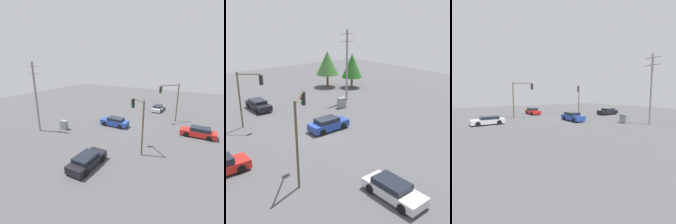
% 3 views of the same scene
% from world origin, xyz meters
% --- Properties ---
extents(ground_plane, '(80.00, 80.00, 0.00)m').
position_xyz_m(ground_plane, '(0.00, 0.00, 0.00)').
color(ground_plane, '#4C4C4F').
extents(sedan_dark, '(1.99, 4.56, 1.35)m').
position_xyz_m(sedan_dark, '(-1.73, 12.02, 0.67)').
color(sedan_dark, black).
rests_on(sedan_dark, ground_plane).
extents(sedan_blue, '(4.51, 1.94, 1.43)m').
position_xyz_m(sedan_blue, '(1.30, 0.52, 0.70)').
color(sedan_blue, '#233D93').
rests_on(sedan_blue, ground_plane).
extents(sedan_red, '(4.61, 1.92, 1.42)m').
position_xyz_m(sedan_red, '(-10.98, -1.43, 0.69)').
color(sedan_red, red).
rests_on(sedan_red, ground_plane).
extents(sedan_silver, '(1.96, 4.58, 1.23)m').
position_xyz_m(sedan_silver, '(-2.48, -11.98, 0.61)').
color(sedan_silver, silver).
rests_on(sedan_silver, ground_plane).
extents(traffic_signal_main, '(2.65, 3.01, 6.63)m').
position_xyz_m(traffic_signal_main, '(-6.03, -5.79, 4.52)').
color(traffic_signal_main, brown).
rests_on(traffic_signal_main, ground_plane).
extents(traffic_signal_cross, '(2.23, 2.02, 6.33)m').
position_xyz_m(traffic_signal_cross, '(-4.97, 6.55, 4.26)').
color(traffic_signal_cross, brown).
rests_on(traffic_signal_cross, ground_plane).
extents(utility_pole_tall, '(2.20, 0.28, 10.19)m').
position_xyz_m(utility_pole_tall, '(10.29, 7.95, 5.39)').
color(utility_pole_tall, gray).
rests_on(utility_pole_tall, ground_plane).
extents(electrical_cabinet, '(1.11, 0.65, 1.40)m').
position_xyz_m(electrical_cabinet, '(7.50, 5.71, 0.70)').
color(electrical_cabinet, gray).
rests_on(electrical_cabinet, ground_plane).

